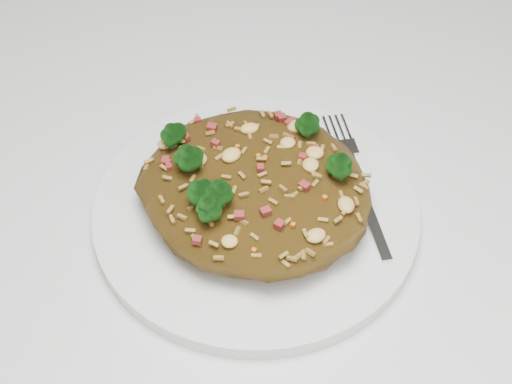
# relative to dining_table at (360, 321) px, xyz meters

# --- Properties ---
(dining_table) EXTENTS (1.20, 0.80, 0.75)m
(dining_table) POSITION_rel_dining_table_xyz_m (0.00, 0.00, 0.00)
(dining_table) COLOR silver
(dining_table) RESTS_ON ground
(plate) EXTENTS (0.26, 0.26, 0.01)m
(plate) POSITION_rel_dining_table_xyz_m (-0.10, -0.00, 0.10)
(plate) COLOR white
(plate) RESTS_ON dining_table
(fried_rice) EXTENTS (0.18, 0.17, 0.06)m
(fried_rice) POSITION_rel_dining_table_xyz_m (-0.10, -0.00, 0.13)
(fried_rice) COLOR brown
(fried_rice) RESTS_ON plate
(fork) EXTENTS (0.11, 0.14, 0.00)m
(fork) POSITION_rel_dining_table_xyz_m (-0.03, 0.05, 0.11)
(fork) COLOR silver
(fork) RESTS_ON plate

